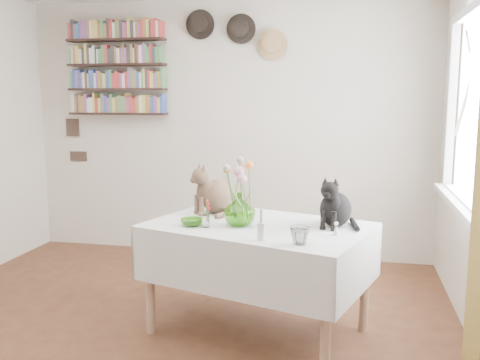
% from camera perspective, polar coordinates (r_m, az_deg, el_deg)
% --- Properties ---
extents(room, '(4.08, 4.58, 2.58)m').
position_cam_1_polar(room, '(3.13, -11.01, 2.87)').
color(room, brown).
rests_on(room, ground).
extents(window, '(0.12, 1.52, 1.32)m').
position_cam_1_polar(window, '(3.75, 23.57, 5.50)').
color(window, white).
rests_on(window, room).
extents(dining_table, '(1.59, 1.27, 0.74)m').
position_cam_1_polar(dining_table, '(3.55, 1.93, -7.64)').
color(dining_table, white).
rests_on(dining_table, room).
extents(tabby_cat, '(0.40, 0.39, 0.37)m').
position_cam_1_polar(tabby_cat, '(3.82, -2.40, -0.77)').
color(tabby_cat, brown).
rests_on(tabby_cat, dining_table).
extents(black_cat, '(0.30, 0.34, 0.34)m').
position_cam_1_polar(black_cat, '(3.49, 10.18, -2.12)').
color(black_cat, black).
rests_on(black_cat, dining_table).
extents(flower_vase, '(0.21, 0.21, 0.21)m').
position_cam_1_polar(flower_vase, '(3.45, -0.05, -3.14)').
color(flower_vase, '#6FC138').
rests_on(flower_vase, dining_table).
extents(green_bowl, '(0.15, 0.15, 0.05)m').
position_cam_1_polar(green_bowl, '(3.47, -5.16, -4.51)').
color(green_bowl, '#6FC138').
rests_on(green_bowl, dining_table).
extents(drinking_glass, '(0.15, 0.15, 0.10)m').
position_cam_1_polar(drinking_glass, '(3.04, 6.38, -5.92)').
color(drinking_glass, white).
rests_on(drinking_glass, dining_table).
extents(candlestick, '(0.05, 0.05, 0.19)m').
position_cam_1_polar(candlestick, '(3.11, 2.28, -5.32)').
color(candlestick, white).
rests_on(candlestick, dining_table).
extents(berry_jar, '(0.05, 0.05, 0.20)m').
position_cam_1_polar(berry_jar, '(3.41, -3.70, -3.60)').
color(berry_jar, white).
rests_on(berry_jar, dining_table).
extents(porcelain_figurine, '(0.04, 0.04, 0.08)m').
position_cam_1_polar(porcelain_figurine, '(3.28, 10.22, -5.20)').
color(porcelain_figurine, white).
rests_on(porcelain_figurine, dining_table).
extents(flower_bouquet, '(0.17, 0.12, 0.39)m').
position_cam_1_polar(flower_bouquet, '(3.42, -0.06, 0.75)').
color(flower_bouquet, '#4C7233').
rests_on(flower_bouquet, flower_vase).
extents(bookshelf_unit, '(1.00, 0.16, 0.91)m').
position_cam_1_polar(bookshelf_unit, '(5.54, -13.01, 11.50)').
color(bookshelf_unit, black).
rests_on(bookshelf_unit, room).
extents(wall_hats, '(0.98, 0.09, 0.48)m').
position_cam_1_polar(wall_hats, '(5.21, -0.31, 15.48)').
color(wall_hats, black).
rests_on(wall_hats, room).
extents(wall_art_plaques, '(0.21, 0.02, 0.44)m').
position_cam_1_polar(wall_art_plaques, '(5.86, -17.19, 4.15)').
color(wall_art_plaques, '#38281E').
rests_on(wall_art_plaques, room).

